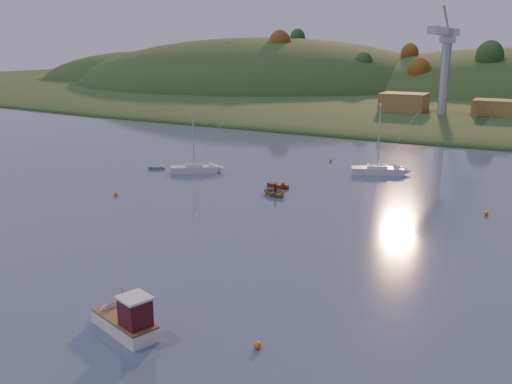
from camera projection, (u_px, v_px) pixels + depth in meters
The scene contains 23 objects.
ground at pixel (29, 352), 36.27m from camera, with size 500.00×500.00×0.00m, color #3A4B60.
far_shore at pixel (490, 93), 231.88m from camera, with size 620.00×220.00×1.50m, color #28471C.
shore_slope at pixel (463, 108), 176.60m from camera, with size 640.00×150.00×7.00m, color #28471C.
hill_left_far at pixel (154, 83), 293.09m from camera, with size 120.00×100.00×32.00m, color #28471C.
hill_left at pixel (260, 90), 247.97m from camera, with size 170.00×140.00×44.00m, color #28471C.
hill_center at pixel (512, 98), 210.25m from camera, with size 140.00×120.00×36.00m, color #28471C.
hillside_trees at pixel (473, 102), 193.61m from camera, with size 280.00×50.00×32.00m, color #174118, non-canonical shape.
wharf at pixel (455, 121), 137.42m from camera, with size 42.00×16.00×2.40m, color slate.
shed_west at pixel (404, 103), 143.37m from camera, with size 11.00×8.00×4.80m, color olive.
shed_east at pixel (493, 108), 134.62m from camera, with size 9.00×7.00×4.00m, color olive.
dock_crane at pixel (445, 53), 131.73m from camera, with size 3.20×28.00×20.30m.
fishing_boat at pixel (121, 317), 38.94m from camera, with size 6.81×4.00×4.15m.
sailboat_near at pixel (194, 168), 86.99m from camera, with size 7.07×5.80×9.87m.
sailboat_far at pixel (377, 170), 85.82m from camera, with size 7.91×5.17×10.59m.
canoe at pixel (275, 193), 73.69m from camera, with size 2.71×3.80×0.79m, color olive.
paddler at pixel (275, 190), 73.61m from camera, with size 0.52×0.34×1.42m, color black.
red_tender at pixel (282, 186), 77.62m from camera, with size 3.66×1.98×1.19m.
grey_dinghy at pixel (160, 168), 89.53m from camera, with size 2.88×2.05×1.01m.
buoy_0 at pixel (257, 345), 36.63m from camera, with size 0.50×0.50×0.50m, color orange.
buoy_1 at pixel (486, 213), 65.25m from camera, with size 0.50×0.50×0.50m, color orange.
buoy_2 at pixel (195, 167), 90.21m from camera, with size 0.50×0.50×0.50m, color orange.
buoy_3 at pixel (331, 160), 95.11m from camera, with size 0.50×0.50×0.50m, color orange.
buoy_4 at pixel (116, 194), 73.65m from camera, with size 0.50×0.50×0.50m, color orange.
Camera 1 is at (28.26, -21.68, 18.99)m, focal length 40.00 mm.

